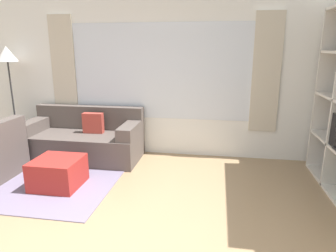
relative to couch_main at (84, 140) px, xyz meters
The scene contains 5 objects.
wall_back 1.69m from the couch_main, 21.31° to the left, with size 6.90×0.11×2.70m.
area_rug 1.03m from the couch_main, 111.10° to the right, with size 2.43×1.99×0.01m, color slate.
couch_main is the anchor object (origin of this frame).
ottoman 1.12m from the couch_main, 83.44° to the right, with size 0.62×0.59×0.40m.
floor_lamp 1.92m from the couch_main, behind, with size 0.36×0.36×1.88m.
Camera 1 is at (0.99, -2.18, 1.85)m, focal length 32.00 mm.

